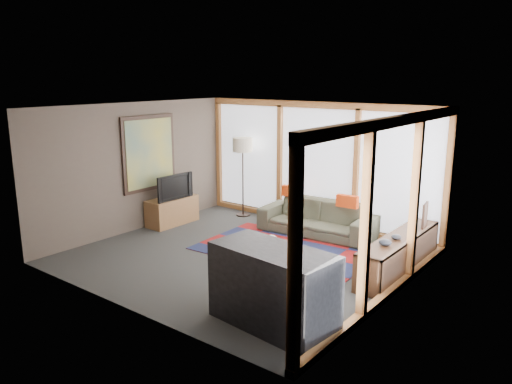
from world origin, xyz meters
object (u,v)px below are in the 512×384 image
Objects in this scene: floor_lamp at (243,177)px; bar_counter at (273,287)px; television at (172,186)px; sofa at (317,218)px; tv_console at (172,211)px; coffee_table at (268,255)px; bookshelf at (399,254)px.

floor_lamp reaches higher than bar_counter.
television is at bearing 157.64° from bar_counter.
tv_console is at bearing -159.76° from sofa.
coffee_table is 2.13m from bookshelf.
bar_counter is at bearing -115.97° from television.
floor_lamp reaches higher than tv_console.
sofa is at bearing 118.34° from bar_counter.
bookshelf is 2.59× the size of television.
coffee_table is at bearing -149.35° from bookshelf.
bookshelf is 2.75m from bar_counter.
television is (-4.81, -0.43, 0.54)m from bookshelf.
sofa reaches higher than coffee_table.
bookshelf is 2.11× the size of tv_console.
bar_counter is at bearing -102.01° from bookshelf.
television reaches higher than tv_console.
sofa is 2.25m from bookshelf.
bookshelf is (4.10, -1.04, -0.59)m from floor_lamp.
sofa is 2.48× the size of television.
coffee_table is 2.06m from bar_counter.
bookshelf is at bearing 83.58° from bar_counter.
sofa is 2.02× the size of tv_console.
bar_counter reaches higher than coffee_table.
floor_lamp is at bearing 136.93° from coffee_table.
television is at bearing -158.38° from sofa.
sofa is 1.99m from coffee_table.
sofa reaches higher than tv_console.
coffee_table is at bearing -100.32° from television.
bar_counter is at bearing -46.53° from floor_lamp.
floor_lamp is 3.19m from coffee_table.
coffee_table is (0.24, -1.97, -0.15)m from sofa.
bookshelf is at bearing 30.65° from coffee_table.
tv_console is at bearing 64.16° from television.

